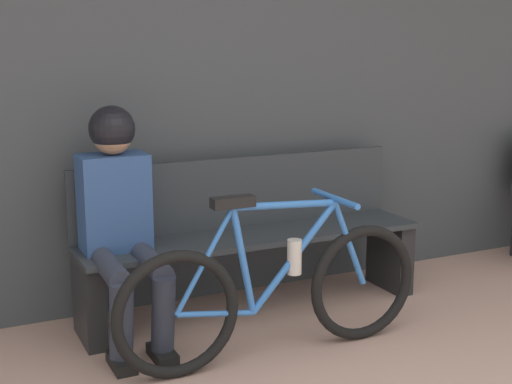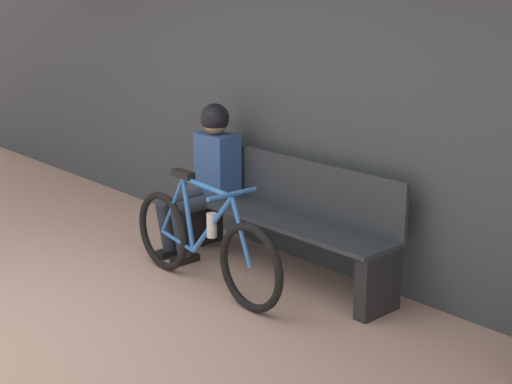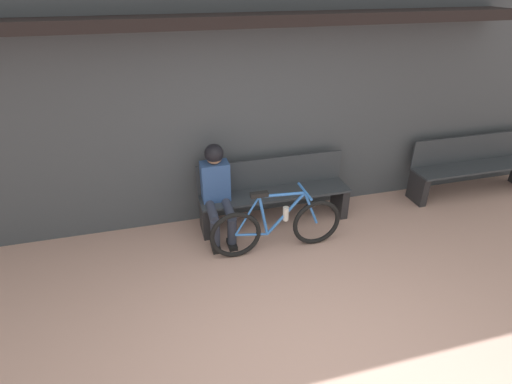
{
  "view_description": "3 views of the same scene",
  "coord_description": "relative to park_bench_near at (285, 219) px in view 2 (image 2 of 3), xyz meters",
  "views": [
    {
      "loc": [
        -1.27,
        -1.19,
        1.5
      ],
      "look_at": [
        0.28,
        2.06,
        0.74
      ],
      "focal_mm": 50.0,
      "sensor_mm": 36.0,
      "label": 1
    },
    {
      "loc": [
        3.95,
        -1.16,
        1.98
      ],
      "look_at": [
        0.42,
        1.97,
        0.7
      ],
      "focal_mm": 50.0,
      "sensor_mm": 36.0,
      "label": 2
    },
    {
      "loc": [
        -1.05,
        -2.01,
        2.94
      ],
      "look_at": [
        0.04,
        2.02,
        0.63
      ],
      "focal_mm": 28.0,
      "sensor_mm": 36.0,
      "label": 3
    }
  ],
  "objects": [
    {
      "name": "storefront_wall",
      "position": [
        -0.36,
        0.34,
        1.25
      ],
      "size": [
        12.0,
        0.56,
        3.2
      ],
      "color": "#3D4247",
      "rests_on": "ground_plane"
    },
    {
      "name": "bicycle",
      "position": [
        -0.16,
        -0.63,
        -0.08
      ],
      "size": [
        1.6,
        0.4,
        0.82
      ],
      "color": "black",
      "rests_on": "ground_plane"
    },
    {
      "name": "park_bench_near",
      "position": [
        0.0,
        0.0,
        0.0
      ],
      "size": [
        1.95,
        0.42,
        0.86
      ],
      "color": "#2D3338",
      "rests_on": "ground_plane"
    },
    {
      "name": "person_seated",
      "position": [
        -0.77,
        -0.12,
        0.27
      ],
      "size": [
        0.34,
        0.64,
        1.19
      ],
      "color": "#2D3342",
      "rests_on": "ground_plane"
    }
  ]
}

